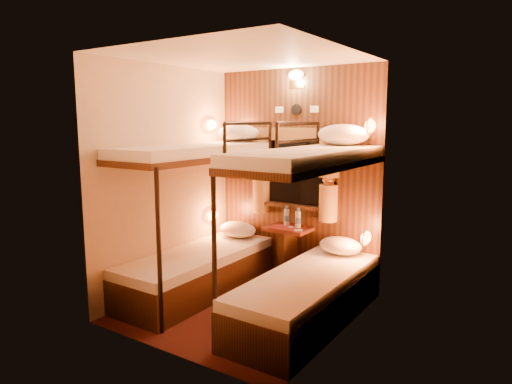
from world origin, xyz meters
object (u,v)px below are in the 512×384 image
Objects in this scene: bunk_right at (307,263)px; table at (288,247)px; bottle_right at (298,220)px; bottle_left at (287,217)px; bunk_left at (198,242)px.

bunk_right is 1.02m from table.
bunk_right reaches higher than bottle_right.
bottle_left is (-0.70, 0.84, 0.19)m from bunk_right.
bunk_right reaches higher than table.
bunk_left reaches higher than bottle_right.
bottle_left is at bearing 129.68° from bunk_right.
bunk_right reaches higher than bottle_left.
bunk_left is at bearing -125.62° from bottle_left.
bottle_left is at bearing 54.38° from bunk_left.
table is 2.86× the size of bottle_left.
bottle_right is (0.77, 0.80, 0.19)m from bunk_left.
bottle_right is at bearing -12.13° from bottle_left.
table is at bearing -169.70° from bottle_right.
bunk_left is at bearing -133.66° from bottle_right.
bunk_right is at bearing -50.33° from table.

